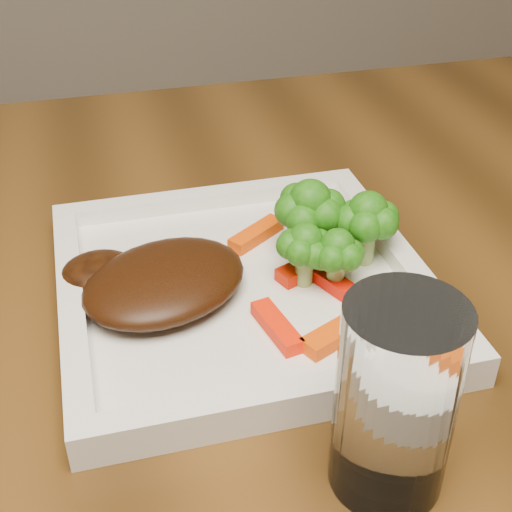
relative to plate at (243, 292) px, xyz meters
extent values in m
cube|color=white|center=(0.00, 0.00, 0.00)|extent=(0.27, 0.27, 0.01)
ellipsoid|color=#371908|center=(-0.06, 0.00, 0.02)|extent=(0.16, 0.14, 0.03)
cube|color=#E24603|center=(0.05, -0.08, 0.01)|extent=(0.06, 0.04, 0.01)
cube|color=#FD2004|center=(0.01, -0.06, 0.01)|extent=(0.02, 0.06, 0.01)
cube|color=red|center=(0.10, 0.05, 0.01)|extent=(0.05, 0.02, 0.01)
cube|color=#EA4703|center=(0.03, 0.06, 0.01)|extent=(0.05, 0.04, 0.01)
cube|color=red|center=(0.06, -0.01, 0.01)|extent=(0.03, 0.05, 0.01)
cube|color=red|center=(0.06, 0.00, 0.01)|extent=(0.06, 0.04, 0.01)
cylinder|color=white|center=(0.04, -0.18, 0.05)|extent=(0.07, 0.07, 0.12)
camera|label=1|loc=(-0.10, -0.42, 0.33)|focal=50.00mm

